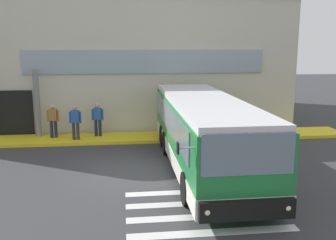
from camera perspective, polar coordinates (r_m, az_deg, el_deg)
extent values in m
cube|color=#353538|center=(14.38, -5.74, -7.60)|extent=(80.00, 90.00, 0.02)
cube|color=silver|center=(9.92, 7.01, -16.57)|extent=(4.40, 0.36, 0.01)
cube|color=silver|center=(10.70, 5.84, -14.37)|extent=(4.40, 0.36, 0.01)
cube|color=silver|center=(11.50, 4.85, -12.46)|extent=(4.40, 0.36, 0.01)
cube|color=silver|center=(12.32, 4.00, -10.80)|extent=(4.40, 0.36, 0.01)
cube|color=beige|center=(25.63, -6.43, 8.70)|extent=(18.40, 12.00, 7.03)
cube|color=#56565B|center=(25.74, -6.62, 16.87)|extent=(18.60, 12.20, 0.30)
cube|color=black|center=(20.61, -22.20, 0.85)|extent=(1.80, 0.16, 2.40)
cube|color=#8C9EAD|center=(19.62, -3.35, 8.83)|extent=(12.40, 0.10, 1.20)
cube|color=yellow|center=(18.96, -6.03, -2.69)|extent=(22.40, 2.00, 0.15)
cylinder|color=slate|center=(19.68, -19.25, 2.42)|extent=(0.28, 0.28, 3.33)
cube|color=#1E7238|center=(14.27, 5.40, -1.75)|extent=(2.56, 10.26, 2.15)
cube|color=silver|center=(14.47, 5.34, -4.84)|extent=(2.60, 10.30, 0.55)
cube|color=silver|center=(14.05, 5.48, 2.93)|extent=(2.46, 10.06, 0.20)
cube|color=slate|center=(9.38, 12.03, -5.08)|extent=(2.35, 0.12, 1.05)
cube|color=slate|center=(14.77, 10.10, 0.56)|extent=(0.05, 9.06, 0.95)
cube|color=slate|center=(14.24, 0.08, 0.33)|extent=(0.05, 9.06, 0.95)
cube|color=black|center=(9.29, 12.11, -2.97)|extent=(2.15, 0.10, 0.28)
cube|color=black|center=(9.74, 11.93, -13.19)|extent=(2.45, 0.20, 0.52)
sphere|color=beige|center=(10.06, 17.69, -12.56)|extent=(0.18, 0.18, 0.18)
sphere|color=beige|center=(9.44, 5.94, -13.70)|extent=(0.18, 0.18, 0.18)
cylinder|color=#B7B7BF|center=(9.16, 2.75, -4.25)|extent=(0.40, 0.05, 0.05)
cube|color=black|center=(9.13, 1.51, -4.29)|extent=(0.04, 0.20, 0.28)
cylinder|color=black|center=(11.81, 14.45, -9.55)|extent=(0.30, 1.00, 1.00)
cylinder|color=black|center=(11.20, 2.97, -10.36)|extent=(0.30, 1.00, 1.00)
cylinder|color=black|center=(16.58, 7.91, -3.26)|extent=(0.30, 1.00, 1.00)
cylinder|color=black|center=(16.15, -0.20, -3.54)|extent=(0.30, 1.00, 1.00)
cylinder|color=black|center=(17.80, 6.86, -2.22)|extent=(0.30, 1.00, 1.00)
cylinder|color=black|center=(17.40, -0.69, -2.45)|extent=(0.30, 1.00, 1.00)
cylinder|color=#1E2338|center=(19.31, -16.67, -1.33)|extent=(0.15, 0.15, 0.85)
cylinder|color=#1E2338|center=(19.36, -17.25, -1.33)|extent=(0.15, 0.15, 0.85)
cube|color=#996633|center=(19.20, -17.08, 0.75)|extent=(0.39, 0.24, 0.58)
sphere|color=tan|center=(19.13, -17.15, 1.99)|extent=(0.23, 0.23, 0.23)
cylinder|color=#996633|center=(19.15, -16.35, 0.62)|extent=(0.09, 0.09, 0.55)
cylinder|color=#996633|center=(19.27, -17.79, 0.60)|extent=(0.09, 0.09, 0.55)
cylinder|color=#2D2D33|center=(18.63, -13.52, -1.62)|extent=(0.15, 0.15, 0.85)
cylinder|color=#2D2D33|center=(18.67, -14.12, -1.62)|extent=(0.15, 0.15, 0.85)
cube|color=#2659A5|center=(18.51, -13.92, 0.54)|extent=(0.40, 0.26, 0.58)
sphere|color=tan|center=(18.44, -13.98, 1.83)|extent=(0.23, 0.23, 0.23)
cylinder|color=#2659A5|center=(18.46, -13.16, 0.40)|extent=(0.09, 0.09, 0.55)
cylinder|color=#2659A5|center=(18.57, -14.67, 0.39)|extent=(0.09, 0.09, 0.55)
cube|color=navy|center=(18.67, -13.81, 0.58)|extent=(0.32, 0.21, 0.44)
cylinder|color=#1E2338|center=(19.11, -10.28, -1.16)|extent=(0.15, 0.15, 0.85)
cylinder|color=#1E2338|center=(19.15, -10.87, -1.16)|extent=(0.15, 0.15, 0.85)
cube|color=#2659A5|center=(18.99, -10.65, 0.95)|extent=(0.40, 0.26, 0.58)
sphere|color=tan|center=(18.92, -10.70, 2.20)|extent=(0.23, 0.23, 0.23)
cylinder|color=#2659A5|center=(18.96, -9.90, 0.80)|extent=(0.09, 0.09, 0.55)
cylinder|color=#2659A5|center=(19.05, -11.39, 0.80)|extent=(0.09, 0.09, 0.55)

